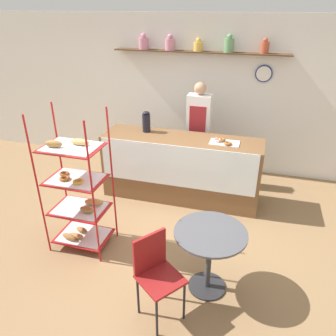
{
  "coord_description": "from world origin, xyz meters",
  "views": [
    {
      "loc": [
        1.07,
        -3.33,
        2.81
      ],
      "look_at": [
        0.0,
        0.4,
        0.87
      ],
      "focal_mm": 35.0,
      "sensor_mm": 36.0,
      "label": 1
    }
  ],
  "objects_px": {
    "cafe_table": "(210,246)",
    "donut_tray_counter": "(223,142)",
    "pastry_rack": "(78,194)",
    "person_worker": "(198,130)",
    "cafe_chair": "(155,268)",
    "coffee_carafe": "(146,122)"
  },
  "relations": [
    {
      "from": "cafe_table",
      "to": "donut_tray_counter",
      "type": "distance_m",
      "value": 1.81
    },
    {
      "from": "pastry_rack",
      "to": "person_worker",
      "type": "xyz_separation_m",
      "value": [
        1.06,
        2.08,
        0.2
      ]
    },
    {
      "from": "cafe_chair",
      "to": "coffee_carafe",
      "type": "height_order",
      "value": "coffee_carafe"
    },
    {
      "from": "pastry_rack",
      "to": "coffee_carafe",
      "type": "bearing_deg",
      "value": 78.46
    },
    {
      "from": "person_worker",
      "to": "donut_tray_counter",
      "type": "bearing_deg",
      "value": -52.59
    },
    {
      "from": "cafe_chair",
      "to": "coffee_carafe",
      "type": "distance_m",
      "value": 2.58
    },
    {
      "from": "person_worker",
      "to": "cafe_table",
      "type": "distance_m",
      "value": 2.48
    },
    {
      "from": "pastry_rack",
      "to": "cafe_chair",
      "type": "relative_size",
      "value": 1.99
    },
    {
      "from": "pastry_rack",
      "to": "person_worker",
      "type": "bearing_deg",
      "value": 62.91
    },
    {
      "from": "person_worker",
      "to": "cafe_chair",
      "type": "height_order",
      "value": "person_worker"
    },
    {
      "from": "pastry_rack",
      "to": "cafe_table",
      "type": "height_order",
      "value": "pastry_rack"
    },
    {
      "from": "cafe_table",
      "to": "pastry_rack",
      "type": "bearing_deg",
      "value": 170.11
    },
    {
      "from": "cafe_table",
      "to": "cafe_chair",
      "type": "height_order",
      "value": "cafe_chair"
    },
    {
      "from": "person_worker",
      "to": "coffee_carafe",
      "type": "xyz_separation_m",
      "value": [
        -0.74,
        -0.47,
        0.23
      ]
    },
    {
      "from": "coffee_carafe",
      "to": "cafe_chair",
      "type": "bearing_deg",
      "value": -69.04
    },
    {
      "from": "donut_tray_counter",
      "to": "person_worker",
      "type": "bearing_deg",
      "value": 127.41
    },
    {
      "from": "cafe_table",
      "to": "cafe_chair",
      "type": "bearing_deg",
      "value": -134.9
    },
    {
      "from": "cafe_table",
      "to": "donut_tray_counter",
      "type": "height_order",
      "value": "donut_tray_counter"
    },
    {
      "from": "coffee_carafe",
      "to": "pastry_rack",
      "type": "bearing_deg",
      "value": -101.54
    },
    {
      "from": "person_worker",
      "to": "cafe_chair",
      "type": "distance_m",
      "value": 2.85
    },
    {
      "from": "cafe_chair",
      "to": "donut_tray_counter",
      "type": "bearing_deg",
      "value": 29.12
    },
    {
      "from": "cafe_table",
      "to": "person_worker",
      "type": "bearing_deg",
      "value": 104.37
    }
  ]
}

